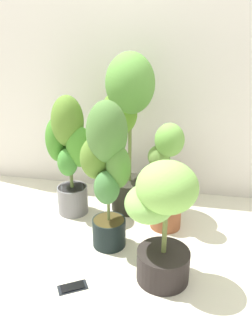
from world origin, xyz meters
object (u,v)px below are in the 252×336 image
potted_plant_back_left (69,149)px  potted_plant_back_center (127,116)px  potted_plant_back_right (166,179)px  potted_plant_front_right (161,215)px  potted_plant_center (107,166)px  cell_phone (73,287)px

potted_plant_back_left → potted_plant_back_center: potted_plant_back_center is taller
potted_plant_back_center → potted_plant_back_right: bearing=-33.8°
potted_plant_back_left → potted_plant_front_right: bearing=-39.4°
potted_plant_back_center → potted_plant_back_left: bearing=-159.3°
potted_plant_center → cell_phone: bearing=-102.6°
potted_plant_center → potted_plant_back_center: (0.02, 0.45, 0.16)m
potted_plant_back_right → cell_phone: bearing=-120.6°
potted_plant_center → potted_plant_back_center: 0.48m
potted_plant_front_right → cell_phone: (-0.40, -0.16, -0.36)m
potted_plant_back_center → cell_phone: potted_plant_back_center is taller
potted_plant_center → potted_plant_front_right: 0.41m
potted_plant_back_right → potted_plant_front_right: (0.02, -0.48, 0.04)m
cell_phone → potted_plant_back_right: bearing=118.0°
potted_plant_front_right → cell_phone: size_ratio=4.01×
potted_plant_back_center → potted_plant_front_right: 0.79m
potted_plant_back_left → cell_phone: bearing=-70.5°
potted_plant_back_right → cell_phone: (-0.38, -0.65, -0.33)m
potted_plant_back_right → potted_plant_back_center: 0.47m
potted_plant_center → potted_plant_back_right: bearing=41.9°
cell_phone → potted_plant_center: bearing=136.0°
potted_plant_back_left → potted_plant_back_right: (0.63, -0.05, -0.13)m
potted_plant_front_right → potted_plant_back_center: bearing=114.0°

